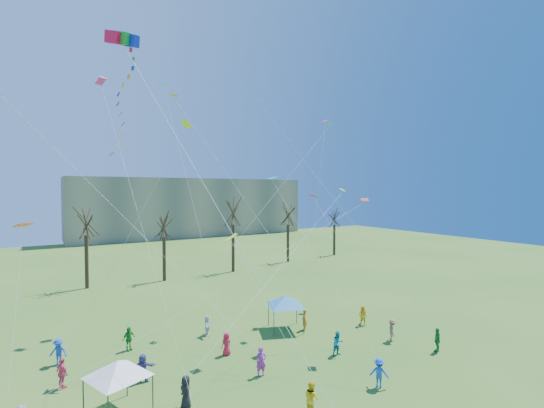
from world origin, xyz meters
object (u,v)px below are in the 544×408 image
canopy_tent_white (118,368)px  canopy_tent_blue (286,301)px  big_box_kite (128,103)px  distant_building (191,207)px

canopy_tent_white → canopy_tent_blue: 15.34m
big_box_kite → canopy_tent_blue: big_box_kite is taller
big_box_kite → canopy_tent_white: bearing=-112.4°
distant_building → big_box_kite: 79.76m
big_box_kite → canopy_tent_blue: bearing=11.5°
canopy_tent_white → big_box_kite: bearing=67.6°
distant_building → canopy_tent_white: bearing=-111.7°
canopy_tent_blue → big_box_kite: bearing=-168.5°
distant_building → big_box_kite: size_ratio=2.50×
big_box_kite → canopy_tent_blue: size_ratio=6.58×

